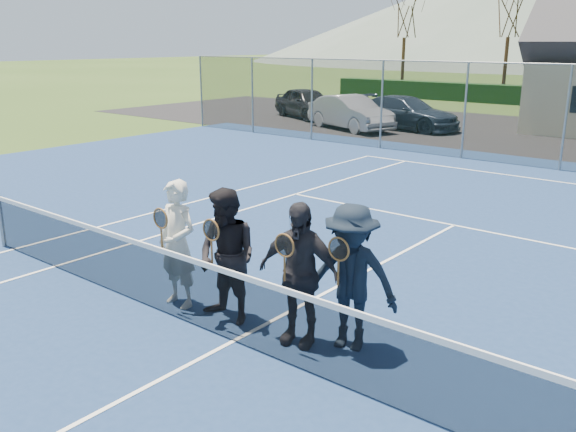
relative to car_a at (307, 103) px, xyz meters
The scene contains 15 objects.
court_surface 23.11m from the car_a, 54.75° to the right, with size 30.00×30.00×0.02m, color navy.
tarmac_carpark 9.43m from the car_a, ahead, with size 40.00×12.00×0.01m, color black.
hill_west 77.47m from the car_a, 98.71° to the left, with size 110.00×110.00×18.00m, color #526258.
car_a is the anchor object (origin of this frame).
car_b 4.36m from the car_a, 27.79° to the right, with size 1.51×4.32×1.42m, color gray.
car_c 5.64m from the car_a, ahead, with size 1.94×4.77×1.38m, color #1B2637.
court_markings 23.11m from the car_a, 54.75° to the right, with size 11.03×23.83×0.01m.
tennis_net 23.10m from the car_a, 54.75° to the right, with size 11.68×0.08×1.10m.
perimeter_fence 14.39m from the car_a, 21.92° to the right, with size 30.07×0.07×3.02m.
tree_a 15.25m from the car_a, 100.69° to the left, with size 3.20×3.20×7.77m.
tree_b 15.63m from the car_a, 72.96° to the left, with size 3.20×3.20×7.77m.
player_a 22.06m from the car_a, 57.15° to the right, with size 0.66×0.50×1.80m.
player_b 22.50m from the car_a, 55.14° to the right, with size 0.89×0.70×1.80m.
player_c 23.04m from the car_a, 52.75° to the right, with size 1.13×0.67×1.80m.
player_d 23.16m from the car_a, 51.21° to the right, with size 1.30×0.95×1.80m.
Camera 1 is at (4.86, -4.87, 3.62)m, focal length 38.00 mm.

